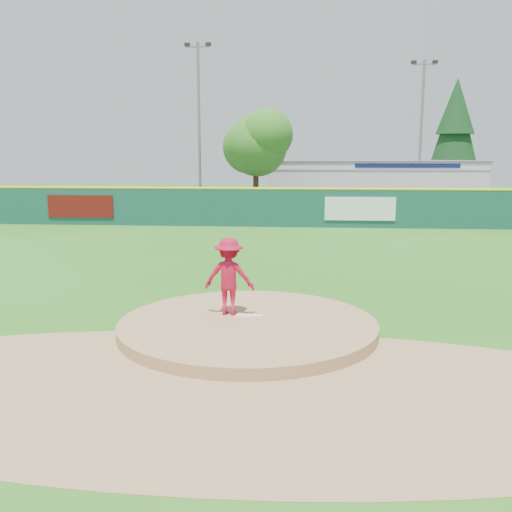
# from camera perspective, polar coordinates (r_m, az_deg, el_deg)

# --- Properties ---
(ground) EXTENTS (120.00, 120.00, 0.00)m
(ground) POSITION_cam_1_polar(r_m,az_deg,el_deg) (12.30, -0.81, -7.62)
(ground) COLOR #286B19
(ground) RESTS_ON ground
(pitchers_mound) EXTENTS (5.50, 5.50, 0.50)m
(pitchers_mound) POSITION_cam_1_polar(r_m,az_deg,el_deg) (12.30, -0.81, -7.62)
(pitchers_mound) COLOR #9E774C
(pitchers_mound) RESTS_ON ground
(pitching_rubber) EXTENTS (0.60, 0.15, 0.04)m
(pitching_rubber) POSITION_cam_1_polar(r_m,az_deg,el_deg) (12.50, -0.68, -6.02)
(pitching_rubber) COLOR white
(pitching_rubber) RESTS_ON pitchers_mound
(infield_dirt_arc) EXTENTS (15.40, 15.40, 0.01)m
(infield_dirt_arc) POSITION_cam_1_polar(r_m,az_deg,el_deg) (9.50, -2.67, -13.08)
(infield_dirt_arc) COLOR #9E774C
(infield_dirt_arc) RESTS_ON ground
(parking_lot) EXTENTS (44.00, 16.00, 0.02)m
(parking_lot) POSITION_cam_1_polar(r_m,az_deg,el_deg) (38.85, 3.19, 4.58)
(parking_lot) COLOR #38383A
(parking_lot) RESTS_ON ground
(pitcher) EXTENTS (1.15, 0.71, 1.71)m
(pitcher) POSITION_cam_1_polar(r_m,az_deg,el_deg) (12.55, -2.70, -2.04)
(pitcher) COLOR #AE0E2F
(pitcher) RESTS_ON pitchers_mound
(van) EXTENTS (5.14, 3.66, 1.30)m
(van) POSITION_cam_1_polar(r_m,az_deg,el_deg) (33.16, -0.23, 4.80)
(van) COLOR white
(van) RESTS_ON parking_lot
(pool_building_grp) EXTENTS (15.20, 8.20, 3.31)m
(pool_building_grp) POSITION_cam_1_polar(r_m,az_deg,el_deg) (43.96, 11.32, 7.21)
(pool_building_grp) COLOR silver
(pool_building_grp) RESTS_ON ground
(fence_banners) EXTENTS (18.42, 0.04, 1.20)m
(fence_banners) POSITION_cam_1_polar(r_m,az_deg,el_deg) (30.05, -3.89, 4.85)
(fence_banners) COLOR #5C100D
(fence_banners) RESTS_ON ground
(playground_slide) EXTENTS (0.89, 2.50, 1.38)m
(playground_slide) POSITION_cam_1_polar(r_m,az_deg,el_deg) (37.78, -20.89, 4.83)
(playground_slide) COLOR blue
(playground_slide) RESTS_ON ground
(outfield_fence) EXTENTS (40.00, 0.14, 2.07)m
(outfield_fence) POSITION_cam_1_polar(r_m,az_deg,el_deg) (29.80, 2.66, 4.99)
(outfield_fence) COLOR #15453F
(outfield_fence) RESTS_ON ground
(deciduous_tree) EXTENTS (5.60, 5.60, 7.36)m
(deciduous_tree) POSITION_cam_1_polar(r_m,az_deg,el_deg) (36.80, -0.01, 11.38)
(deciduous_tree) COLOR #382314
(deciduous_tree) RESTS_ON ground
(conifer_tree) EXTENTS (4.40, 4.40, 9.50)m
(conifer_tree) POSITION_cam_1_polar(r_m,az_deg,el_deg) (49.13, 19.28, 11.66)
(conifer_tree) COLOR #382314
(conifer_tree) RESTS_ON ground
(light_pole_left) EXTENTS (1.75, 0.25, 11.00)m
(light_pole_left) POSITION_cam_1_polar(r_m,az_deg,el_deg) (39.38, -5.73, 13.42)
(light_pole_left) COLOR gray
(light_pole_left) RESTS_ON ground
(light_pole_right) EXTENTS (1.75, 0.25, 10.00)m
(light_pole_right) POSITION_cam_1_polar(r_m,az_deg,el_deg) (41.44, 16.19, 12.21)
(light_pole_right) COLOR gray
(light_pole_right) RESTS_ON ground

